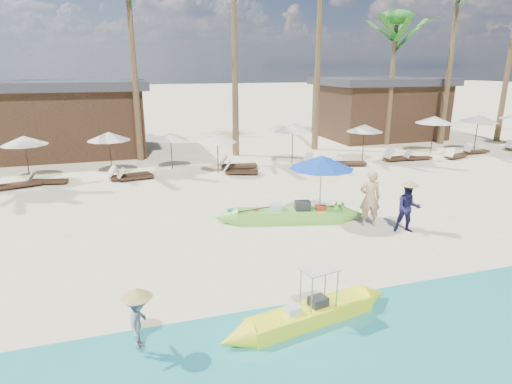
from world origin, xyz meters
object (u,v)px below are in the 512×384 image
object	(u,v)px
green_canoe	(289,215)
tourist	(370,198)
yellow_canoe	(311,314)
blue_umbrella	(322,162)

from	to	relation	value
green_canoe	tourist	world-z (taller)	tourist
green_canoe	yellow_canoe	bearing A→B (deg)	-93.94
yellow_canoe	blue_umbrella	world-z (taller)	blue_umbrella
green_canoe	blue_umbrella	xyz separation A→B (m)	(0.99, -0.28, 1.85)
blue_umbrella	tourist	bearing A→B (deg)	-29.27
tourist	blue_umbrella	bearing A→B (deg)	-11.66
green_canoe	blue_umbrella	world-z (taller)	blue_umbrella
green_canoe	yellow_canoe	world-z (taller)	yellow_canoe
green_canoe	tourist	xyz separation A→B (m)	(2.41, -1.08, 0.70)
green_canoe	tourist	distance (m)	2.73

